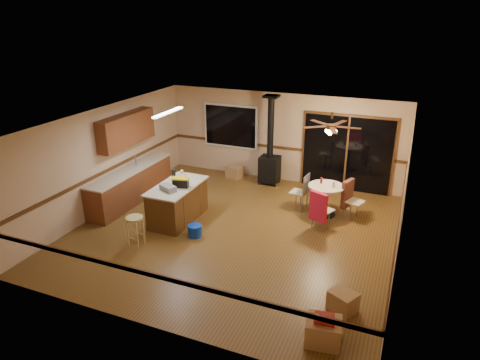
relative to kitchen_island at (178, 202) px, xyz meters
The scene contains 35 objects.
floor 1.57m from the kitchen_island, ahead, with size 7.00×7.00×0.00m, color brown.
ceiling 2.62m from the kitchen_island, ahead, with size 7.00×7.00×0.00m, color silver.
wall_back 3.90m from the kitchen_island, 66.80° to the left, with size 7.00×7.00×0.00m, color tan.
wall_front 3.90m from the kitchen_island, 66.80° to the right, with size 7.00×7.00×0.00m, color tan.
wall_left 2.17m from the kitchen_island, behind, with size 7.00×7.00×0.00m, color tan.
wall_right 5.07m from the kitchen_island, ahead, with size 7.00×7.00×0.00m, color tan.
chair_rail 1.60m from the kitchen_island, ahead, with size 7.00×7.00×0.08m, color #4D2C13, non-canonical shape.
window 3.61m from the kitchen_island, 91.66° to the left, with size 1.72×0.10×1.32m, color black.
sliding_door 4.88m from the kitchen_island, 45.42° to the left, with size 2.52×0.10×2.10m, color black.
lower_cabinets 1.77m from the kitchen_island, 163.61° to the left, with size 0.60×3.00×0.86m, color brown.
countertop 1.82m from the kitchen_island, 163.61° to the left, with size 0.64×3.04×0.04m, color #C0AE95.
upper_cabinets 2.43m from the kitchen_island, 159.02° to the left, with size 0.35×2.00×0.80m, color brown.
kitchen_island is the anchor object (origin of this frame).
wood_stove 3.33m from the kitchen_island, 66.91° to the left, with size 0.55×0.50×2.52m.
ceiling_fan 4.02m from the kitchen_island, 26.61° to the left, with size 0.24×0.24×0.55m.
fluorescent_strip 2.15m from the kitchen_island, 135.00° to the left, with size 0.10×1.20×0.04m, color white.
toolbox_grey 0.62m from the kitchen_island, 93.94° to the right, with size 0.40×0.22×0.12m, color slate.
toolbox_black 0.57m from the kitchen_island, 19.51° to the right, with size 0.36×0.19×0.20m, color black.
toolbox_yellow_lid 0.68m from the kitchen_island, 19.51° to the right, with size 0.39×0.21×0.03m, color gold.
box_on_island 0.57m from the kitchen_island, 52.10° to the left, with size 0.23×0.31×0.21m, color #A17547.
bottle_dark 0.65m from the kitchen_island, 133.26° to the left, with size 0.09×0.09×0.31m, color black.
bottle_pink 0.55m from the kitchen_island, 36.47° to the right, with size 0.07×0.07×0.21m, color #D84C8C.
bottle_white 0.74m from the kitchen_island, 104.49° to the left, with size 0.07×0.07×0.20m, color white.
bar_stool 1.44m from the kitchen_island, 98.89° to the right, with size 0.37×0.37×0.67m, color tan.
blue_bucket 1.01m from the kitchen_island, 37.38° to the right, with size 0.32×0.32×0.27m, color #0C34AB.
dining_table 3.62m from the kitchen_island, 26.61° to the left, with size 0.87×0.87×0.78m.
glass_red 3.55m from the kitchen_island, 29.15° to the left, with size 0.06×0.06×0.16m, color #590C14.
glass_cream 3.78m from the kitchen_island, 24.70° to the left, with size 0.06×0.06×0.15m, color beige.
chair_left 3.15m from the kitchen_island, 32.91° to the left, with size 0.45×0.44×0.51m.
chair_near 3.35m from the kitchen_island, 13.02° to the left, with size 0.57×0.59×0.70m.
chair_right 4.14m from the kitchen_island, 24.72° to the left, with size 0.57×0.55×0.70m.
box_under_window 3.12m from the kitchen_island, 86.73° to the left, with size 0.46×0.37×0.37m, color #A17547.
box_corner_a 5.00m from the kitchen_island, 34.00° to the right, with size 0.53×0.45×0.41m, color #A17547.
box_corner_b 4.70m from the kitchen_island, 23.94° to the right, with size 0.43×0.37×0.35m, color #A17547.
box_small_red 5.00m from the kitchen_island, 34.00° to the right, with size 0.30×0.25×0.08m, color maroon.
Camera 1 is at (3.44, -8.08, 4.76)m, focal length 32.00 mm.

